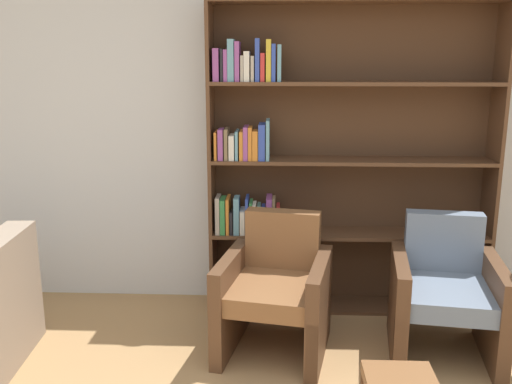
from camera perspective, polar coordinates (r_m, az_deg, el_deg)
The scene contains 4 objects.
wall_back at distance 4.16m, azimuth 1.78°, elevation 7.40°, with size 12.00×0.06×2.75m.
bookshelf at distance 4.05m, azimuth 6.85°, elevation 2.64°, with size 1.98×0.30×2.18m.
armchair_leather at distance 3.61m, azimuth 1.97°, elevation -9.85°, with size 0.76×0.79×0.84m.
armchair_cushioned at distance 3.76m, azimuth 18.38°, elevation -9.64°, with size 0.73×0.76×0.84m.
Camera 1 is at (0.05, -1.70, 1.82)m, focal length 40.00 mm.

